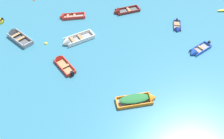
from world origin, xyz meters
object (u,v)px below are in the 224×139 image
rowboat_red_near_camera (61,62)px  rowboat_grey_cluster_outer (15,35)px  mooring_buoy_trailing (46,44)px  rowboat_maroon_near_right (120,12)px  rowboat_blue_center (196,51)px  rowboat_orange_midfield_right (141,99)px  rowboat_white_far_left (72,41)px  rowboat_deep_blue_foreground_center (177,29)px  rowboat_red_near_left (67,17)px  mooring_buoy_central (34,1)px

rowboat_red_near_camera → rowboat_grey_cluster_outer: size_ratio=0.88×
mooring_buoy_trailing → rowboat_maroon_near_right: bearing=31.9°
rowboat_blue_center → rowboat_grey_cluster_outer: 22.64m
rowboat_red_near_camera → rowboat_orange_midfield_right: (8.12, -6.19, 0.12)m
rowboat_white_far_left → rowboat_red_near_camera: bearing=-106.8°
rowboat_deep_blue_foreground_center → rowboat_orange_midfield_right: bearing=-121.2°
rowboat_blue_center → mooring_buoy_trailing: (-18.07, 3.30, -0.17)m
rowboat_white_far_left → rowboat_red_near_left: (-0.77, 5.64, -0.04)m
rowboat_maroon_near_right → rowboat_deep_blue_foreground_center: bearing=-33.9°
rowboat_orange_midfield_right → mooring_buoy_central: bearing=122.1°
rowboat_maroon_near_right → mooring_buoy_trailing: rowboat_maroon_near_right is taller
rowboat_orange_midfield_right → rowboat_deep_blue_foreground_center: bearing=58.8°
rowboat_blue_center → rowboat_white_far_left: rowboat_white_far_left is taller
rowboat_red_near_camera → rowboat_deep_blue_foreground_center: (15.02, 5.22, -0.07)m
rowboat_maroon_near_right → rowboat_red_near_left: bearing=-175.0°
rowboat_white_far_left → rowboat_grey_cluster_outer: 7.44m
rowboat_maroon_near_right → rowboat_white_far_left: bearing=-137.3°
rowboat_red_near_camera → rowboat_deep_blue_foreground_center: bearing=19.2°
rowboat_white_far_left → mooring_buoy_trailing: bearing=179.0°
rowboat_white_far_left → mooring_buoy_central: (-6.06, 10.98, -0.23)m
rowboat_maroon_near_right → mooring_buoy_trailing: bearing=-148.1°
rowboat_orange_midfield_right → mooring_buoy_trailing: 14.24m
mooring_buoy_central → rowboat_deep_blue_foreground_center: bearing=-25.3°
rowboat_deep_blue_foreground_center → rowboat_orange_midfield_right: rowboat_orange_midfield_right is taller
rowboat_maroon_near_right → rowboat_orange_midfield_right: size_ratio=1.01×
rowboat_red_near_camera → rowboat_blue_center: 15.97m
rowboat_maroon_near_right → rowboat_blue_center: (8.02, -9.55, 0.00)m
rowboat_grey_cluster_outer → rowboat_maroon_near_right: bearing=17.5°
rowboat_deep_blue_foreground_center → rowboat_grey_cluster_outer: rowboat_grey_cluster_outer is taller
rowboat_red_near_camera → rowboat_red_near_left: (0.33, 9.31, 0.01)m
rowboat_deep_blue_foreground_center → rowboat_red_near_camera: bearing=-160.8°
rowboat_blue_center → mooring_buoy_central: (-20.92, 14.22, -0.17)m
rowboat_deep_blue_foreground_center → rowboat_orange_midfield_right: size_ratio=0.70×
rowboat_white_far_left → rowboat_deep_blue_foreground_center: (13.91, 1.55, -0.11)m
rowboat_blue_center → rowboat_white_far_left: bearing=167.7°
rowboat_deep_blue_foreground_center → rowboat_red_near_left: (-14.69, 4.09, 0.07)m
rowboat_white_far_left → rowboat_orange_midfield_right: (7.01, -9.85, 0.07)m
rowboat_blue_center → rowboat_deep_blue_foreground_center: 4.88m
rowboat_white_far_left → rowboat_orange_midfield_right: size_ratio=1.07×
rowboat_red_near_camera → rowboat_deep_blue_foreground_center: 15.90m
rowboat_orange_midfield_right → rowboat_red_near_left: bearing=116.7°
rowboat_red_near_left → rowboat_maroon_near_right: bearing=5.0°
mooring_buoy_trailing → rowboat_deep_blue_foreground_center: bearing=5.0°
rowboat_maroon_near_right → rowboat_grey_cluster_outer: rowboat_grey_cluster_outer is taller
rowboat_red_near_camera → rowboat_orange_midfield_right: rowboat_orange_midfield_right is taller
rowboat_red_near_camera → rowboat_red_near_left: size_ratio=0.98×
rowboat_red_near_camera → mooring_buoy_central: (-4.95, 14.65, -0.18)m
rowboat_grey_cluster_outer → mooring_buoy_central: size_ratio=12.68×
rowboat_white_far_left → rowboat_red_near_left: 5.69m
rowboat_grey_cluster_outer → rowboat_deep_blue_foreground_center: bearing=-0.9°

